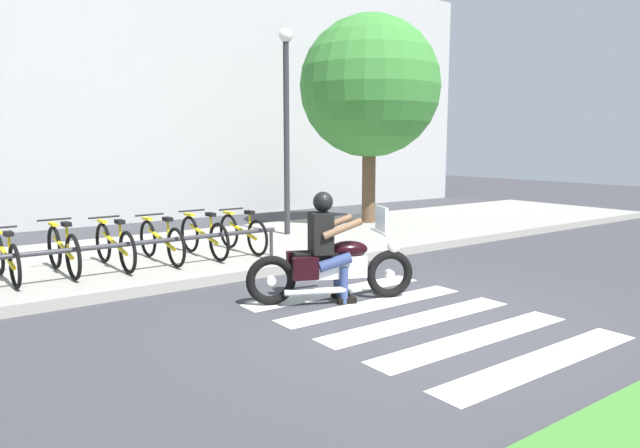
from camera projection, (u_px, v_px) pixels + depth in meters
The scene contains 19 objects.
ground_plane at pixel (417, 321), 6.70m from camera, with size 48.00×48.00×0.00m, color #38383D.
sidewalk at pixel (219, 249), 10.79m from camera, with size 24.00×4.40×0.15m, color gray.
crosswalk_stripe_0 at pixel (542, 361), 5.44m from camera, with size 2.80×0.40×0.01m, color white.
crosswalk_stripe_1 at pixel (474, 338), 6.08m from camera, with size 2.80×0.40×0.01m, color white.
crosswalk_stripe_2 at pixel (419, 320), 6.72m from camera, with size 2.80×0.40×0.01m, color white.
crosswalk_stripe_3 at pixel (374, 304), 7.36m from camera, with size 2.80×0.40×0.01m, color white.
crosswalk_stripe_4 at pixel (335, 292), 8.00m from camera, with size 2.80×0.40×0.01m, color white.
motorcycle at pixel (333, 267), 7.47m from camera, with size 2.11×1.03×1.23m.
rider at pixel (327, 239), 7.41m from camera, with size 0.75×0.69×1.44m.
bicycle_0 at pixel (6, 258), 7.92m from camera, with size 0.48×1.67×0.73m.
bicycle_1 at pixel (63, 250), 8.34m from camera, with size 0.48×1.63×0.80m.
bicycle_2 at pixel (115, 246), 8.78m from camera, with size 0.48×1.70×0.77m.
bicycle_3 at pixel (161, 241), 9.21m from camera, with size 0.48×1.71×0.76m.
bicycle_4 at pixel (204, 236), 9.64m from camera, with size 0.48×1.69×0.77m.
bicycle_5 at pixel (242, 233), 10.07m from camera, with size 0.48×1.58×0.75m.
bike_rack at pixel (151, 244), 8.54m from camera, with size 4.28×0.07×0.49m.
street_lamp at pixel (286, 115), 11.80m from camera, with size 0.28×0.28×4.35m.
tree_near_rack at pixel (370, 87), 13.54m from camera, with size 3.32×3.32×5.04m.
building_backdrop at pixel (116, 84), 14.85m from camera, with size 24.00×1.20×7.12m, color #AAAAAA.
Camera 1 is at (-4.75, -4.56, 2.05)m, focal length 32.30 mm.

